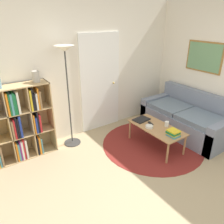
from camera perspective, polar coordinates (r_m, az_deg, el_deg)
ground_plane at (r=3.25m, az=15.46°, el=-21.71°), size 14.00×14.00×0.00m
wall_back at (r=4.32m, az=-7.50°, el=10.52°), size 7.29×0.11×2.60m
wall_right at (r=4.88m, az=23.47°, el=10.55°), size 0.08×5.39×2.60m
rug at (r=4.32m, az=10.42°, el=-8.19°), size 1.90×1.90×0.01m
bookshelf at (r=3.92m, az=-23.66°, el=-2.88°), size 1.08×0.34×1.28m
floor_lamp at (r=3.80m, az=-11.98°, el=11.98°), size 0.33×0.33×1.83m
couch at (r=4.84m, az=19.13°, el=-1.70°), size 0.89×1.79×0.84m
coffee_table at (r=4.10m, az=11.50°, el=-4.28°), size 0.51×1.06×0.41m
laptop at (r=4.28m, az=7.68°, el=-1.95°), size 0.33×0.25×0.02m
bowl at (r=4.01m, az=9.70°, el=-3.78°), size 0.14×0.14×0.04m
book_stack_on_table at (r=3.82m, az=15.71°, el=-5.34°), size 0.18×0.20×0.10m
cup at (r=4.12m, az=14.11°, el=-3.03°), size 0.08×0.08×0.09m
remote at (r=4.15m, az=10.03°, el=-2.96°), size 0.08×0.15×0.02m
vase_on_shelf at (r=3.76m, az=-19.26°, el=8.74°), size 0.12×0.12×0.18m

